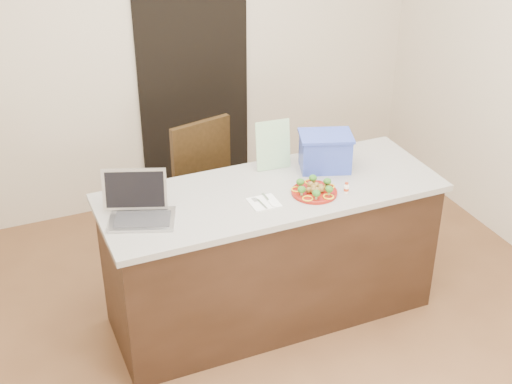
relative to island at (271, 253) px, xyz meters
name	(u,v)px	position (x,y,z in m)	size (l,w,h in m)	color
ground	(286,335)	(0.00, -0.25, -0.46)	(4.00, 4.00, 0.00)	brown
room_shell	(293,94)	(0.00, -0.25, 1.16)	(4.00, 4.00, 4.00)	white
doorway	(194,80)	(0.10, 1.73, 0.54)	(0.90, 0.02, 2.00)	black
island	(271,253)	(0.00, 0.00, 0.00)	(2.06, 0.76, 0.92)	black
plate	(314,192)	(0.21, -0.14, 0.47)	(0.27, 0.27, 0.02)	maroon
meatballs	(315,188)	(0.22, -0.14, 0.49)	(0.11, 0.11, 0.04)	brown
broccoli	(315,185)	(0.21, -0.14, 0.51)	(0.23, 0.22, 0.04)	#1F5015
pepper_rings	(314,190)	(0.21, -0.14, 0.48)	(0.26, 0.27, 0.01)	gold
napkin	(264,203)	(-0.11, -0.13, 0.46)	(0.16, 0.16, 0.01)	white
fork	(260,202)	(-0.13, -0.12, 0.47)	(0.03, 0.15, 0.00)	#AFAFB4
knife	(270,202)	(-0.08, -0.14, 0.47)	(0.02, 0.17, 0.01)	white
yogurt_bottle	(346,188)	(0.39, -0.20, 0.48)	(0.03, 0.03, 0.07)	white
laptop	(139,205)	(-0.80, 0.02, 0.53)	(0.42, 0.40, 0.25)	#ADAEB2
leaflet	(273,145)	(0.12, 0.26, 0.62)	(0.22, 0.00, 0.32)	silver
blue_box	(325,151)	(0.42, 0.12, 0.58)	(0.38, 0.33, 0.23)	#2E42A9
chair	(208,187)	(-0.15, 0.76, 0.12)	(0.54, 0.55, 1.03)	#31200E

